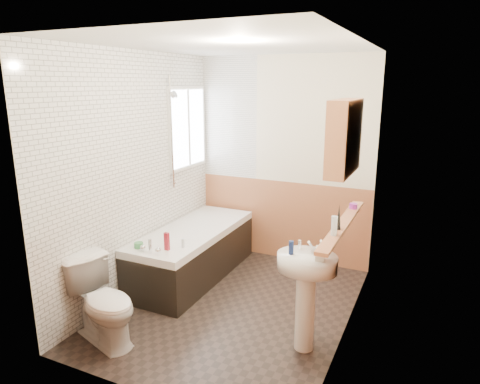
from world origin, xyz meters
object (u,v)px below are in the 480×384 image
(bathtub, at_px, (193,251))
(medicine_cabinet, at_px, (344,137))
(toilet, at_px, (103,302))
(sink, at_px, (306,283))
(pine_shelf, at_px, (343,224))

(bathtub, distance_m, medicine_cabinet, 2.33)
(toilet, distance_m, sink, 1.73)
(toilet, relative_size, sink, 0.76)
(pine_shelf, bearing_deg, medicine_cabinet, -135.33)
(bathtub, bearing_deg, pine_shelf, -15.09)
(sink, bearing_deg, medicine_cabinet, 60.38)
(pine_shelf, height_order, medicine_cabinet, medicine_cabinet)
(sink, bearing_deg, pine_shelf, 58.75)
(bathtub, bearing_deg, toilet, -91.20)
(sink, height_order, medicine_cabinet, medicine_cabinet)
(sink, height_order, pine_shelf, pine_shelf)
(toilet, bearing_deg, medicine_cabinet, -44.47)
(medicine_cabinet, bearing_deg, toilet, -152.38)
(toilet, height_order, medicine_cabinet, medicine_cabinet)
(pine_shelf, bearing_deg, bathtub, 164.91)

